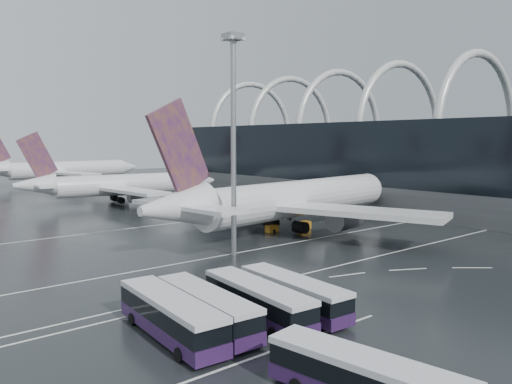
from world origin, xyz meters
TOP-DOWN VIEW (x-y plane):
  - ground at (0.00, 0.00)m, footprint 420.00×420.00m
  - terminal at (61.56, 19.84)m, footprint 42.00×160.00m
  - lane_marking_near at (0.00, -2.00)m, footprint 120.00×0.25m
  - lane_marking_mid at (0.00, 12.00)m, footprint 120.00×0.25m
  - lane_marking_far at (0.00, 40.00)m, footprint 120.00×0.25m
  - bus_bay_line_south at (-24.00, -16.00)m, footprint 28.00×0.25m
  - bus_bay_line_north at (-24.00, 0.00)m, footprint 28.00×0.25m
  - airliner_main at (13.43, 19.71)m, footprint 64.02×55.69m
  - airliner_gate_b at (7.41, 75.70)m, footprint 51.66×46.13m
  - airliner_gate_c at (13.40, 139.82)m, footprint 56.69×52.57m
  - bus_row_near_a at (-26.70, -8.76)m, footprint 4.05×14.01m
  - bus_row_near_b at (-23.30, -8.90)m, footprint 3.87×13.36m
  - bus_row_near_c at (-18.75, -10.21)m, footprint 4.11×13.62m
  - bus_row_near_d at (-14.75, -10.62)m, footprint 3.74×13.15m
  - bus_row_far_b at (-23.05, -25.55)m, footprint 4.86×13.12m
  - floodlight_mast at (-5.24, 11.19)m, footprint 2.31×2.31m
  - gse_cart_belly_a at (17.13, 19.86)m, footprint 2.42×1.43m
  - gse_cart_belly_b at (22.26, 29.50)m, footprint 1.95×1.15m
  - gse_cart_belly_c at (10.50, 21.11)m, footprint 2.15×1.27m

SIDE VIEW (x-z plane):
  - ground at x=0.00m, z-range 0.00..0.00m
  - lane_marking_near at x=0.00m, z-range 0.00..0.01m
  - lane_marking_mid at x=0.00m, z-range 0.00..0.01m
  - lane_marking_far at x=0.00m, z-range 0.00..0.01m
  - bus_bay_line_south at x=-24.00m, z-range 0.00..0.01m
  - bus_bay_line_north at x=-24.00m, z-range 0.00..0.01m
  - gse_cart_belly_b at x=22.26m, z-range 0.00..1.07m
  - gse_cart_belly_c at x=10.50m, z-range 0.00..1.17m
  - gse_cart_belly_a at x=17.13m, z-range 0.00..1.32m
  - bus_row_far_b at x=-23.05m, z-range 0.16..3.31m
  - bus_row_near_d at x=-14.75m, z-range 0.16..3.36m
  - bus_row_near_b at x=-23.30m, z-range 0.16..3.41m
  - bus_row_near_c at x=-18.75m, z-range 0.16..3.47m
  - bus_row_near_a at x=-26.70m, z-range 0.17..3.57m
  - airliner_gate_b at x=7.41m, z-range -4.48..13.45m
  - airliner_gate_c at x=13.40m, z-range -5.07..15.22m
  - airliner_main at x=13.43m, z-range -5.41..16.27m
  - terminal at x=61.56m, z-range -6.58..28.32m
  - floodlight_mast at x=-5.24m, z-range 3.88..33.95m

